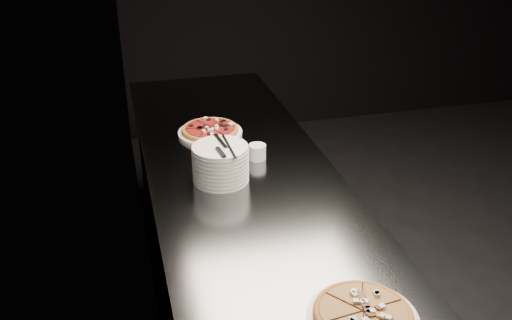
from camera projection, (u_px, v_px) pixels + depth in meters
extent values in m
cube|color=black|center=(137.00, 63.00, 1.95)|extent=(0.02, 5.00, 2.80)
cube|color=slate|center=(244.00, 270.00, 2.46)|extent=(0.70, 2.40, 0.90)
cube|color=slate|center=(243.00, 176.00, 2.25)|extent=(0.74, 2.44, 0.02)
cylinder|color=white|center=(363.00, 319.00, 1.51)|extent=(0.30, 0.30, 0.01)
cylinder|color=#C4823A|center=(363.00, 315.00, 1.50)|extent=(0.29, 0.29, 0.01)
torus|color=#C4823A|center=(363.00, 313.00, 1.50)|extent=(0.29, 0.29, 0.02)
cylinder|color=#ECA74E|center=(363.00, 312.00, 1.50)|extent=(0.26, 0.26, 0.01)
cylinder|color=white|center=(210.00, 133.00, 2.59)|extent=(0.29, 0.29, 0.01)
cylinder|color=#C4823A|center=(210.00, 130.00, 2.58)|extent=(0.28, 0.28, 0.01)
torus|color=#C4823A|center=(210.00, 129.00, 2.58)|extent=(0.28, 0.28, 0.02)
cylinder|color=maroon|center=(210.00, 128.00, 2.58)|extent=(0.25, 0.25, 0.01)
cylinder|color=white|center=(221.00, 178.00, 2.20)|extent=(0.21, 0.21, 0.02)
cylinder|color=white|center=(221.00, 174.00, 2.19)|extent=(0.21, 0.21, 0.02)
cylinder|color=white|center=(221.00, 171.00, 2.18)|extent=(0.21, 0.21, 0.02)
cylinder|color=white|center=(221.00, 167.00, 2.18)|extent=(0.21, 0.21, 0.02)
cylinder|color=white|center=(221.00, 163.00, 2.17)|extent=(0.21, 0.21, 0.02)
cylinder|color=white|center=(220.00, 160.00, 2.16)|extent=(0.21, 0.21, 0.02)
cylinder|color=white|center=(220.00, 156.00, 2.16)|extent=(0.21, 0.21, 0.02)
cylinder|color=white|center=(220.00, 152.00, 2.15)|extent=(0.21, 0.21, 0.02)
cylinder|color=white|center=(220.00, 148.00, 2.14)|extent=(0.21, 0.21, 0.02)
cube|color=#B2B5B9|center=(220.00, 141.00, 2.18)|extent=(0.03, 0.14, 0.00)
cube|color=black|center=(221.00, 152.00, 2.08)|extent=(0.03, 0.09, 0.01)
cube|color=#B2B5B9|center=(229.00, 146.00, 2.13)|extent=(0.05, 0.21, 0.00)
cylinder|color=silver|center=(257.00, 152.00, 2.35)|extent=(0.07, 0.07, 0.06)
cylinder|color=black|center=(257.00, 147.00, 2.34)|extent=(0.06, 0.06, 0.01)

